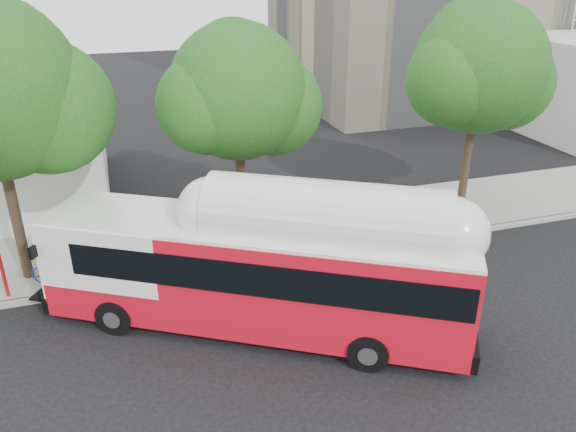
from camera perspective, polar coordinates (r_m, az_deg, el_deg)
name	(u,v)px	position (r m, az deg, el deg)	size (l,w,h in m)	color
ground	(318,320)	(18.21, 3.11, -10.49)	(120.00, 120.00, 0.00)	black
sidewalk	(264,232)	(23.50, -2.49, -1.62)	(60.00, 5.00, 0.15)	gray
curb_strip	(282,261)	(21.29, -0.60, -4.57)	(60.00, 0.30, 0.15)	gray
red_curb_segment	(203,273)	(20.72, -8.59, -5.75)	(10.00, 0.32, 0.16)	maroon
street_tree_left	(6,95)	(20.02, -26.76, 10.95)	(6.67, 5.80, 9.74)	#2D2116
street_tree_mid	(248,96)	(21.00, -4.05, 12.05)	(5.75, 5.00, 8.62)	#2D2116
street_tree_right	(487,72)	(25.07, 19.57, 13.62)	(6.21, 5.40, 9.18)	#2D2116
transit_bus	(258,274)	(16.90, -3.05, -5.94)	(12.91, 8.93, 4.03)	red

